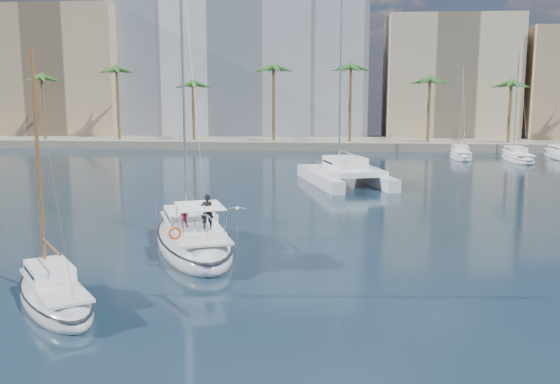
# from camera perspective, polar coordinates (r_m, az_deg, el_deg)

# --- Properties ---
(ground) EXTENTS (160.00, 160.00, 0.00)m
(ground) POSITION_cam_1_polar(r_m,az_deg,el_deg) (35.42, -1.59, -5.12)
(ground) COLOR black
(ground) RESTS_ON ground
(quay) EXTENTS (120.00, 14.00, 1.20)m
(quay) POSITION_cam_1_polar(r_m,az_deg,el_deg) (95.48, 2.68, 4.54)
(quay) COLOR gray
(quay) RESTS_ON ground
(building_modern) EXTENTS (42.00, 16.00, 28.00)m
(building_modern) POSITION_cam_1_polar(r_m,az_deg,el_deg) (108.33, -3.49, 12.22)
(building_modern) COLOR white
(building_modern) RESTS_ON ground
(building_tan_left) EXTENTS (22.00, 14.00, 22.00)m
(building_tan_left) POSITION_cam_1_polar(r_m,az_deg,el_deg) (112.85, -19.28, 10.08)
(building_tan_left) COLOR tan
(building_tan_left) RESTS_ON ground
(building_beige) EXTENTS (20.00, 14.00, 20.00)m
(building_beige) POSITION_cam_1_polar(r_m,az_deg,el_deg) (105.57, 15.13, 9.81)
(building_beige) COLOR #C5B18D
(building_beige) RESTS_ON ground
(palm_left) EXTENTS (3.60, 3.60, 12.30)m
(palm_left) POSITION_cam_1_polar(r_m,az_deg,el_deg) (98.65, -17.84, 9.88)
(palm_left) COLOR brown
(palm_left) RESTS_ON ground
(palm_centre) EXTENTS (3.60, 3.60, 12.30)m
(palm_centre) POSITION_cam_1_polar(r_m,az_deg,el_deg) (91.12, 2.61, 10.39)
(palm_centre) COLOR brown
(palm_centre) RESTS_ON ground
(palm_right) EXTENTS (3.60, 3.60, 12.30)m
(palm_right) POSITION_cam_1_polar(r_m,az_deg,el_deg) (95.84, 23.68, 9.57)
(palm_right) COLOR brown
(palm_right) RESTS_ON ground
(main_sloop) EXTENTS (8.05, 12.79, 18.12)m
(main_sloop) POSITION_cam_1_polar(r_m,az_deg,el_deg) (35.48, -7.94, -4.28)
(main_sloop) COLOR silver
(main_sloop) RESTS_ON ground
(small_sloop) EXTENTS (6.68, 7.74, 11.25)m
(small_sloop) POSITION_cam_1_polar(r_m,az_deg,el_deg) (27.91, -19.92, -8.90)
(small_sloop) COLOR silver
(small_sloop) RESTS_ON ground
(catamaran) EXTENTS (9.55, 13.68, 18.05)m
(catamaran) POSITION_cam_1_polar(r_m,az_deg,el_deg) (58.88, 6.00, 1.89)
(catamaran) COLOR silver
(catamaran) RESTS_ON ground
(seagull) EXTENTS (1.17, 0.50, 0.22)m
(seagull) POSITION_cam_1_polar(r_m,az_deg,el_deg) (41.08, -3.93, -1.49)
(seagull) COLOR silver
(seagull) RESTS_ON ground
(moored_yacht_a) EXTENTS (3.37, 9.52, 11.90)m
(moored_yacht_a) POSITION_cam_1_polar(r_m,az_deg,el_deg) (83.07, 16.18, 2.99)
(moored_yacht_a) COLOR silver
(moored_yacht_a) RESTS_ON ground
(moored_yacht_b) EXTENTS (3.32, 10.83, 13.72)m
(moored_yacht_b) POSITION_cam_1_polar(r_m,az_deg,el_deg) (82.65, 20.87, 2.71)
(moored_yacht_b) COLOR silver
(moored_yacht_b) RESTS_ON ground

